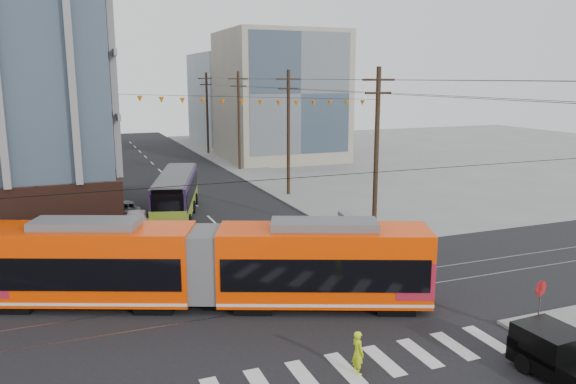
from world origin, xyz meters
name	(u,v)px	position (x,y,z in m)	size (l,w,h in m)	color
ground	(329,331)	(0.00, 0.00, 0.00)	(160.00, 160.00, 0.00)	slate
bg_bldg_ne_near	(279,96)	(16.00, 48.00, 8.00)	(14.00, 14.00, 16.00)	gray
bg_bldg_nw_far	(29,80)	(-14.00, 72.00, 10.00)	(16.00, 18.00, 20.00)	gray
bg_bldg_ne_far	(247,99)	(18.00, 68.00, 7.00)	(16.00, 16.00, 14.00)	#8C99A5
utility_pole_far	(207,114)	(8.50, 56.00, 5.50)	(0.30, 0.30, 11.00)	black
streetcar	(206,265)	(-4.08, 4.52, 1.95)	(20.26, 2.85, 3.90)	#FA3900
city_bus	(176,194)	(-2.10, 22.53, 1.63)	(2.50, 11.53, 3.27)	#2B1840
parked_car_silver	(156,239)	(-4.97, 13.78, 0.73)	(1.55, 4.43, 1.46)	silver
parked_car_white	(137,220)	(-5.47, 19.02, 0.73)	(2.04, 5.02, 1.46)	silver
parked_car_grey	(125,208)	(-5.85, 23.54, 0.60)	(1.98, 4.29, 1.19)	#464A51
pedestrian	(358,352)	(-0.53, -3.43, 0.80)	(0.59, 0.38, 1.60)	#D1EE17
stop_sign	(539,311)	(7.61, -3.58, 1.13)	(0.69, 0.69, 2.26)	#A91012
jersey_barrier	(352,224)	(8.30, 13.55, 0.44)	(1.00, 4.43, 0.89)	gray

